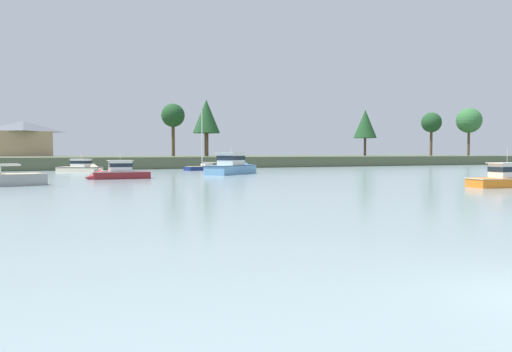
# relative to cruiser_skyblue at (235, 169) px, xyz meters

# --- Properties ---
(far_shore_bank) EXTENTS (235.61, 57.23, 1.94)m
(far_shore_bank) POSITION_rel_cruiser_skyblue_xyz_m (-14.74, 50.16, 0.35)
(far_shore_bank) COLOR #4C563D
(far_shore_bank) RESTS_ON ground
(cruiser_skyblue) EXTENTS (9.44, 8.55, 4.63)m
(cruiser_skyblue) POSITION_rel_cruiser_skyblue_xyz_m (0.00, 0.00, 0.00)
(cruiser_skyblue) COLOR #669ECC
(cruiser_skyblue) RESTS_ON ground
(sailboat_navy) EXTENTS (6.92, 3.75, 9.44)m
(sailboat_navy) POSITION_rel_cruiser_skyblue_xyz_m (0.95, 14.21, -0.42)
(sailboat_navy) COLOR navy
(sailboat_navy) RESTS_ON ground
(cruiser_cream) EXTENTS (6.70, 6.14, 3.79)m
(cruiser_cream) POSITION_rel_cruiser_skyblue_xyz_m (-16.59, 14.02, -0.20)
(cruiser_cream) COLOR beige
(cruiser_cream) RESTS_ON ground
(cruiser_maroon) EXTENTS (6.41, 2.18, 3.30)m
(cruiser_maroon) POSITION_rel_cruiser_skyblue_xyz_m (-15.51, -6.03, -0.17)
(cruiser_maroon) COLOR maroon
(cruiser_maroon) RESTS_ON ground
(shore_tree_left_mid) EXTENTS (6.36, 6.36, 12.64)m
(shore_tree_left_mid) POSITION_rel_cruiser_skyblue_xyz_m (60.73, 52.78, 10.02)
(shore_tree_left_mid) COLOR brown
(shore_tree_left_mid) RESTS_ON far_shore_bank
(shore_tree_center_right) EXTENTS (6.51, 6.51, 12.48)m
(shore_tree_center_right) POSITION_rel_cruiser_skyblue_xyz_m (80.94, 35.58, 10.49)
(shore_tree_center_right) COLOR brown
(shore_tree_center_right) RESTS_ON far_shore_bank
(shore_tree_inland_b) EXTENTS (5.27, 5.27, 11.47)m
(shore_tree_inland_b) POSITION_rel_cruiser_skyblue_xyz_m (73.55, 41.27, 10.04)
(shore_tree_inland_b) COLOR brown
(shore_tree_inland_b) RESTS_ON far_shore_bank
(shore_tree_right) EXTENTS (4.96, 4.96, 11.19)m
(shore_tree_right) POSITION_rel_cruiser_skyblue_xyz_m (4.37, 44.97, 9.89)
(shore_tree_right) COLOR brown
(shore_tree_right) RESTS_ON far_shore_bank
(shore_tree_inland_a) EXTENTS (5.60, 5.60, 11.66)m
(shore_tree_inland_a) POSITION_rel_cruiser_skyblue_xyz_m (9.62, 38.58, 9.45)
(shore_tree_inland_a) COLOR brown
(shore_tree_inland_a) RESTS_ON far_shore_bank
(cottage_hillside) EXTENTS (12.58, 8.98, 7.80)m
(cottage_hillside) POSITION_rel_cruiser_skyblue_xyz_m (-24.58, 63.51, 5.35)
(cottage_hillside) COLOR tan
(cottage_hillside) RESTS_ON far_shore_bank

